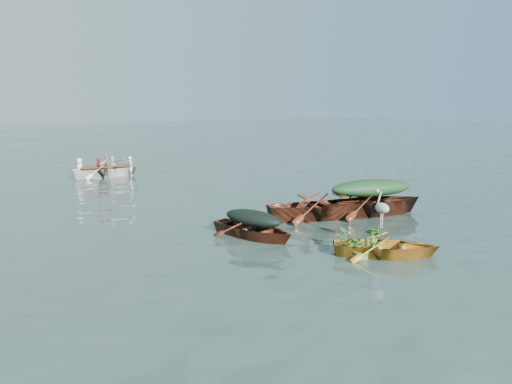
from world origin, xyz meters
TOP-DOWN VIEW (x-y plane):
  - ground at (0.00, 0.00)m, footprint 140.00×140.00m
  - yellow_dinghy at (-0.41, -2.37)m, footprint 3.02×2.85m
  - dark_covered_boat at (-2.05, 0.55)m, footprint 2.02×3.34m
  - green_tarp_boat at (2.35, 0.73)m, footprint 5.02×2.76m
  - open_wooden_boat at (0.80, 1.17)m, footprint 4.81×2.87m
  - rowed_boat at (-2.02, 12.80)m, footprint 4.20×1.59m
  - dark_tarp_cover at (-2.05, 0.55)m, footprint 1.11×1.84m
  - green_tarp_cover at (2.35, 0.73)m, footprint 2.76×1.52m
  - thwart_benches at (0.80, 1.17)m, footprint 2.45×1.57m
  - heron at (-0.09, -1.92)m, footprint 0.49×0.47m
  - dinghy_weeds at (-0.81, -1.98)m, footprint 1.14×1.12m
  - rowers at (-2.02, 12.80)m, footprint 2.96×1.36m
  - oars at (-2.02, 12.80)m, footprint 0.83×2.64m

SIDE VIEW (x-z plane):
  - ground at x=0.00m, z-range 0.00..0.00m
  - yellow_dinghy at x=-0.41m, z-range -0.38..0.38m
  - dark_covered_boat at x=-2.05m, z-range -0.37..0.37m
  - green_tarp_boat at x=2.35m, z-range -0.57..0.57m
  - open_wooden_boat at x=0.80m, z-range -0.54..0.54m
  - rowed_boat at x=-2.02m, z-range -0.48..0.48m
  - oars at x=-2.02m, z-range 0.48..0.54m
  - thwart_benches at x=0.80m, z-range 0.54..0.58m
  - dark_tarp_cover at x=-2.05m, z-range 0.37..0.77m
  - dinghy_weeds at x=-0.81m, z-range 0.38..0.98m
  - green_tarp_cover at x=2.35m, z-range 0.57..1.09m
  - heron at x=-0.09m, z-range 0.38..1.30m
  - rowers at x=-2.02m, z-range 0.48..1.24m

